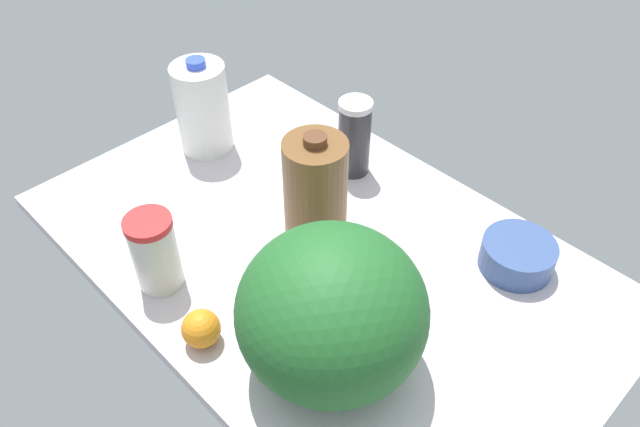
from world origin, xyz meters
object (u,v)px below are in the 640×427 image
Objects in this scene: milk_jug at (203,108)px; orange_loose at (201,329)px; chocolate_milk_jug at (315,193)px; watermelon at (332,312)px; shaker_bottle at (354,137)px; tumbler_cup at (155,252)px; mixing_bowl at (517,255)px; lime_far_back at (219,108)px.

orange_loose is (46.16, -35.88, -7.65)cm from milk_jug.
chocolate_milk_jug is 0.83× the size of watermelon.
chocolate_milk_jug is 1.38× the size of shaker_bottle.
mixing_bowl is (46.26, 52.83, -5.20)cm from tumbler_cup.
orange_loose is (4.73, -32.80, -8.72)cm from chocolate_milk_jug.
tumbler_cup is 1.13× the size of mixing_bowl.
milk_jug is 78.36cm from mixing_bowl.
shaker_bottle is 56.89cm from orange_loose.
mixing_bowl is at bearing 1.09° from shaker_bottle.
chocolate_milk_jug is 52.23cm from lime_far_back.
milk_jug is 1.27× the size of shaker_bottle.
lime_far_back is (-83.67, -9.69, -0.53)cm from mixing_bowl.
mixing_bowl is 84.23cm from lime_far_back.
chocolate_milk_jug reaches higher than tumbler_cup.
shaker_bottle is (-9.83, 21.87, -2.76)cm from chocolate_milk_jug.
tumbler_cup is (-12.25, -30.13, -3.93)cm from chocolate_milk_jug.
orange_loose reaches higher than mixing_bowl.
tumbler_cup is 38.07cm from watermelon.
tumbler_cup is (29.18, -33.21, -2.86)cm from milk_jug.
milk_jug is at bearing 142.14° from orange_loose.
tumbler_cup is 0.53× the size of watermelon.
tumbler_cup is 2.35× the size of orange_loose.
milk_jug is at bearing 131.30° from tumbler_cup.
shaker_bottle reaches higher than tumbler_cup.
orange_loose reaches higher than lime_far_back.
chocolate_milk_jug is 32.76cm from tumbler_cup.
lime_far_back is at bearing 139.89° from orange_loose.
milk_jug reaches higher than tumbler_cup.
chocolate_milk_jug is 41.90cm from mixing_bowl.
watermelon reaches higher than milk_jug.
watermelon is 6.08× the size of lime_far_back.
shaker_bottle is at bearing 104.92° from orange_loose.
milk_jug is 3.40× the size of orange_loose.
milk_jug is 0.76× the size of watermelon.
mixing_bowl is at bearing 33.72° from chocolate_milk_jug.
tumbler_cup is at bearing -163.73° from watermelon.
tumbler_cup is 70.42cm from mixing_bowl.
chocolate_milk_jug reaches higher than lime_far_back.
mixing_bowl is (75.44, 19.62, -8.05)cm from milk_jug.
watermelon is 25.48cm from orange_loose.
milk_jug is at bearing 160.88° from watermelon.
lime_far_back is 71.11cm from orange_loose.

